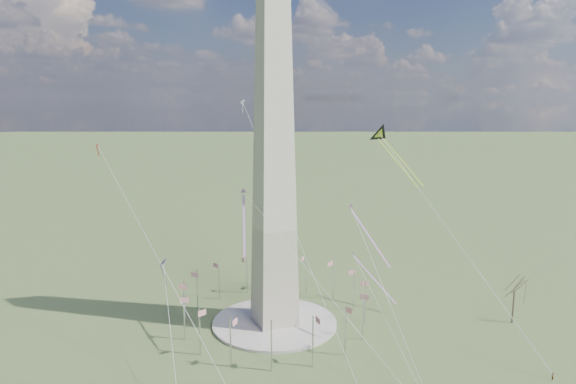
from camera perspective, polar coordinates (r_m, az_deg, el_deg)
name	(u,v)px	position (r m, az deg, el deg)	size (l,w,h in m)	color
ground	(275,324)	(153.52, -1.49, -14.44)	(2000.00, 2000.00, 0.00)	#3F562B
plaza	(275,323)	(153.36, -1.49, -14.30)	(36.00, 36.00, 0.80)	beige
washington_monument	(274,159)	(140.32, -1.59, 3.63)	(15.56, 15.56, 100.00)	#B0AE94
flagpole_ring	(275,300)	(150.62, -1.51, -11.92)	(54.40, 54.40, 13.00)	silver
tree_near	(515,288)	(163.72, 23.88, -9.77)	(8.43, 8.43, 14.75)	#4E392F
person_east	(553,376)	(140.42, 27.33, -17.74)	(0.68, 0.44, 1.85)	gray
kite_delta_black	(382,137)	(165.06, 10.38, 6.01)	(8.13, 21.39, 17.53)	black
kite_diamond_purple	(163,266)	(146.23, -13.69, -7.99)	(2.08, 2.86, 8.39)	#3B1C80
kite_streamer_left	(364,228)	(142.68, 8.44, -3.94)	(2.47, 19.45, 13.35)	#FF4A28
kite_streamer_mid	(244,214)	(135.40, -4.94, -2.42)	(7.01, 19.30, 13.62)	#FF4A28
kite_streamer_right	(368,272)	(165.54, 8.91, -8.76)	(6.86, 17.71, 12.56)	#FF4A28
kite_small_red	(97,147)	(166.29, -20.42, 4.76)	(1.11, 1.76, 3.97)	red
kite_small_white	(243,103)	(178.42, -5.06, 9.82)	(1.27, 1.87, 4.63)	silver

